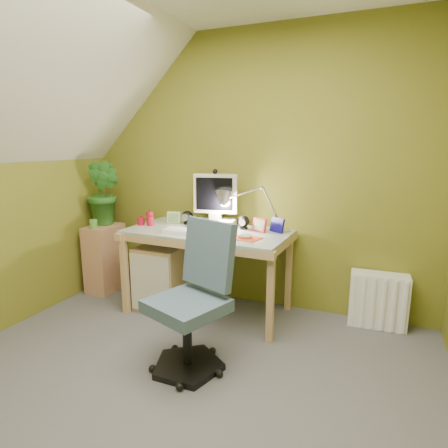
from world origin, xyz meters
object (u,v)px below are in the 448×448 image
at_px(potted_plant, 104,193).
at_px(task_chair, 187,304).
at_px(side_ledge, 105,258).
at_px(radiator, 378,300).
at_px(monitor, 216,196).
at_px(desk_lamp, 265,198).
at_px(desk, 208,271).

xyz_separation_m(potted_plant, task_chair, (1.39, -0.95, -0.53)).
relative_size(side_ledge, task_chair, 0.74).
relative_size(task_chair, radiator, 2.05).
bearing_deg(side_ledge, task_chair, -32.91).
height_order(side_ledge, radiator, side_ledge).
height_order(monitor, potted_plant, potted_plant).
bearing_deg(radiator, desk_lamp, -176.78).
relative_size(desk, desk_lamp, 2.51).
height_order(desk_lamp, task_chair, desk_lamp).
relative_size(monitor, potted_plant, 0.84).
height_order(desk, monitor, monitor).
height_order(task_chair, radiator, task_chair).
relative_size(desk, monitor, 2.56).
bearing_deg(task_chair, potted_plant, 166.23).
distance_m(side_ledge, task_chair, 1.66).
distance_m(monitor, side_ledge, 1.34).
distance_m(desk_lamp, task_chair, 1.18).
bearing_deg(task_chair, desk_lamp, 98.93).
relative_size(monitor, desk_lamp, 0.98).
xyz_separation_m(side_ledge, potted_plant, (0.00, 0.05, 0.65)).
height_order(potted_plant, task_chair, potted_plant).
xyz_separation_m(side_ledge, task_chair, (1.39, -0.90, 0.12)).
relative_size(side_ledge, potted_plant, 1.05).
relative_size(side_ledge, radiator, 1.51).
bearing_deg(potted_plant, task_chair, -34.34).
xyz_separation_m(monitor, task_chair, (0.24, -1.02, -0.55)).
distance_m(desk, side_ledge, 1.16).
bearing_deg(desk, side_ledge, 179.82).
bearing_deg(task_chair, monitor, 123.85).
height_order(desk_lamp, side_ledge, desk_lamp).
distance_m(monitor, desk_lamp, 0.45).
relative_size(desk, radiator, 3.11).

